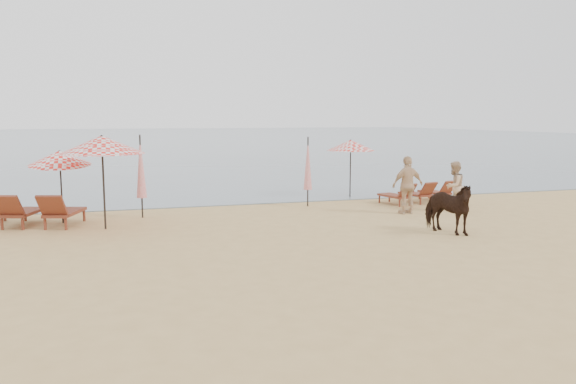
# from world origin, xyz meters

# --- Properties ---
(ground) EXTENTS (120.00, 120.00, 0.00)m
(ground) POSITION_xyz_m (0.00, 0.00, 0.00)
(ground) COLOR tan
(ground) RESTS_ON ground
(sea) EXTENTS (160.00, 140.00, 0.06)m
(sea) POSITION_xyz_m (0.00, 80.00, 0.00)
(sea) COLOR #51606B
(sea) RESTS_ON ground
(lounger_cluster_right) EXTENTS (2.78, 2.01, 0.55)m
(lounger_cluster_right) POSITION_xyz_m (6.04, 8.61, 0.38)
(lounger_cluster_right) COLOR maroon
(lounger_cluster_right) RESTS_ON ground
(umbrella_open_left_a) EXTENTS (2.29, 2.29, 2.61)m
(umbrella_open_left_a) POSITION_xyz_m (-4.74, 6.90, 2.34)
(umbrella_open_left_a) COLOR black
(umbrella_open_left_a) RESTS_ON ground
(umbrella_open_left_b) EXTENTS (1.74, 1.77, 2.21)m
(umbrella_open_left_b) POSITION_xyz_m (-5.95, 8.22, 1.92)
(umbrella_open_left_b) COLOR black
(umbrella_open_left_b) RESTS_ON ground
(umbrella_open_right) EXTENTS (1.83, 1.83, 2.24)m
(umbrella_open_right) POSITION_xyz_m (4.27, 10.77, 2.01)
(umbrella_open_right) COLOR black
(umbrella_open_right) RESTS_ON ground
(umbrella_closed_left) EXTENTS (0.31, 0.31, 2.56)m
(umbrella_closed_left) POSITION_xyz_m (-3.67, 8.45, 1.58)
(umbrella_closed_left) COLOR black
(umbrella_closed_left) RESTS_ON ground
(umbrella_closed_right) EXTENTS (0.29, 0.29, 2.42)m
(umbrella_closed_right) POSITION_xyz_m (1.95, 9.07, 1.49)
(umbrella_closed_right) COLOR black
(umbrella_closed_right) RESTS_ON ground
(cow) EXTENTS (1.29, 1.81, 1.39)m
(cow) POSITION_xyz_m (4.01, 3.63, 0.70)
(cow) COLOR black
(cow) RESTS_ON ground
(beachgoer_right_a) EXTENTS (1.00, 0.92, 1.65)m
(beachgoer_right_a) POSITION_xyz_m (6.23, 6.71, 0.83)
(beachgoer_right_a) COLOR tan
(beachgoer_right_a) RESTS_ON ground
(beachgoer_right_b) EXTENTS (1.12, 0.53, 1.86)m
(beachgoer_right_b) POSITION_xyz_m (4.54, 6.73, 0.93)
(beachgoer_right_b) COLOR tan
(beachgoer_right_b) RESTS_ON ground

